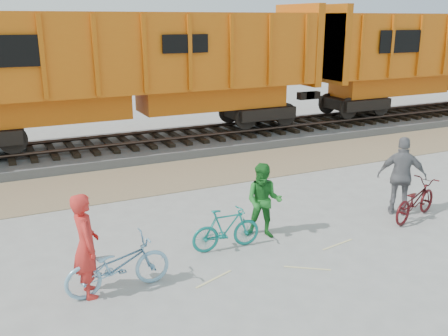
{
  "coord_description": "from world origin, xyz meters",
  "views": [
    {
      "loc": [
        -4.4,
        -8.31,
        4.62
      ],
      "look_at": [
        0.31,
        1.5,
        1.36
      ],
      "focal_mm": 40.0,
      "sensor_mm": 36.0,
      "label": 1
    }
  ],
  "objects_px": {
    "hopper_car_center": "(132,67)",
    "hopper_car_right": "(442,54)",
    "bicycle_teal": "(226,229)",
    "person_man": "(264,201)",
    "person_woman": "(402,176)",
    "bicycle_maroon": "(415,200)",
    "bicycle_blue": "(118,265)",
    "person_solo": "(86,245)"
  },
  "relations": [
    {
      "from": "person_man",
      "to": "person_woman",
      "type": "bearing_deg",
      "value": 32.21
    },
    {
      "from": "bicycle_teal",
      "to": "person_woman",
      "type": "xyz_separation_m",
      "value": [
        4.69,
        -0.07,
        0.52
      ]
    },
    {
      "from": "bicycle_blue",
      "to": "person_woman",
      "type": "distance_m",
      "value": 7.17
    },
    {
      "from": "hopper_car_right",
      "to": "person_solo",
      "type": "relative_size",
      "value": 7.52
    },
    {
      "from": "hopper_car_center",
      "to": "person_solo",
      "type": "relative_size",
      "value": 7.52
    },
    {
      "from": "bicycle_teal",
      "to": "person_man",
      "type": "relative_size",
      "value": 0.89
    },
    {
      "from": "bicycle_blue",
      "to": "person_woman",
      "type": "relative_size",
      "value": 0.96
    },
    {
      "from": "hopper_car_center",
      "to": "person_man",
      "type": "bearing_deg",
      "value": -87.22
    },
    {
      "from": "bicycle_teal",
      "to": "bicycle_maroon",
      "type": "bearing_deg",
      "value": -92.6
    },
    {
      "from": "hopper_car_right",
      "to": "bicycle_maroon",
      "type": "relative_size",
      "value": 7.83
    },
    {
      "from": "person_woman",
      "to": "hopper_car_center",
      "type": "bearing_deg",
      "value": -24.4
    },
    {
      "from": "hopper_car_right",
      "to": "bicycle_blue",
      "type": "bearing_deg",
      "value": -152.39
    },
    {
      "from": "bicycle_maroon",
      "to": "person_man",
      "type": "relative_size",
      "value": 1.07
    },
    {
      "from": "hopper_car_right",
      "to": "person_solo",
      "type": "height_order",
      "value": "hopper_car_right"
    },
    {
      "from": "bicycle_blue",
      "to": "person_man",
      "type": "bearing_deg",
      "value": -77.94
    },
    {
      "from": "hopper_car_right",
      "to": "person_solo",
      "type": "bearing_deg",
      "value": -153.28
    },
    {
      "from": "hopper_car_right",
      "to": "person_woman",
      "type": "relative_size",
      "value": 7.21
    },
    {
      "from": "bicycle_blue",
      "to": "hopper_car_right",
      "type": "bearing_deg",
      "value": -64.65
    },
    {
      "from": "person_man",
      "to": "person_woman",
      "type": "relative_size",
      "value": 0.86
    },
    {
      "from": "bicycle_maroon",
      "to": "person_solo",
      "type": "xyz_separation_m",
      "value": [
        -7.73,
        -0.11,
        0.46
      ]
    },
    {
      "from": "person_woman",
      "to": "bicycle_teal",
      "type": "bearing_deg",
      "value": 39.79
    },
    {
      "from": "hopper_car_center",
      "to": "hopper_car_right",
      "type": "bearing_deg",
      "value": 0.0
    },
    {
      "from": "person_man",
      "to": "hopper_car_center",
      "type": "bearing_deg",
      "value": 129.13
    },
    {
      "from": "bicycle_teal",
      "to": "bicycle_maroon",
      "type": "relative_size",
      "value": 0.84
    },
    {
      "from": "person_solo",
      "to": "person_man",
      "type": "height_order",
      "value": "person_solo"
    },
    {
      "from": "bicycle_teal",
      "to": "bicycle_maroon",
      "type": "distance_m",
      "value": 4.82
    },
    {
      "from": "person_solo",
      "to": "person_woman",
      "type": "height_order",
      "value": "person_woman"
    },
    {
      "from": "bicycle_teal",
      "to": "person_man",
      "type": "distance_m",
      "value": 1.09
    },
    {
      "from": "bicycle_teal",
      "to": "bicycle_maroon",
      "type": "height_order",
      "value": "bicycle_maroon"
    },
    {
      "from": "bicycle_blue",
      "to": "person_man",
      "type": "relative_size",
      "value": 1.12
    },
    {
      "from": "hopper_car_right",
      "to": "person_solo",
      "type": "xyz_separation_m",
      "value": [
        -18.52,
        -9.32,
        -2.08
      ]
    },
    {
      "from": "bicycle_teal",
      "to": "person_solo",
      "type": "relative_size",
      "value": 0.8
    },
    {
      "from": "bicycle_blue",
      "to": "bicycle_maroon",
      "type": "relative_size",
      "value": 1.05
    },
    {
      "from": "bicycle_blue",
      "to": "person_man",
      "type": "height_order",
      "value": "person_man"
    },
    {
      "from": "person_woman",
      "to": "person_solo",
      "type": "bearing_deg",
      "value": 44.43
    },
    {
      "from": "hopper_car_center",
      "to": "bicycle_maroon",
      "type": "distance_m",
      "value": 10.44
    },
    {
      "from": "hopper_car_center",
      "to": "person_solo",
      "type": "height_order",
      "value": "hopper_car_center"
    },
    {
      "from": "hopper_car_center",
      "to": "hopper_car_right",
      "type": "distance_m",
      "value": 15.0
    },
    {
      "from": "bicycle_blue",
      "to": "bicycle_maroon",
      "type": "height_order",
      "value": "bicycle_blue"
    },
    {
      "from": "person_man",
      "to": "bicycle_maroon",
      "type": "bearing_deg",
      "value": 26.38
    },
    {
      "from": "hopper_car_center",
      "to": "person_man",
      "type": "height_order",
      "value": "hopper_car_center"
    },
    {
      "from": "person_solo",
      "to": "bicycle_blue",
      "type": "bearing_deg",
      "value": -102.06
    }
  ]
}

